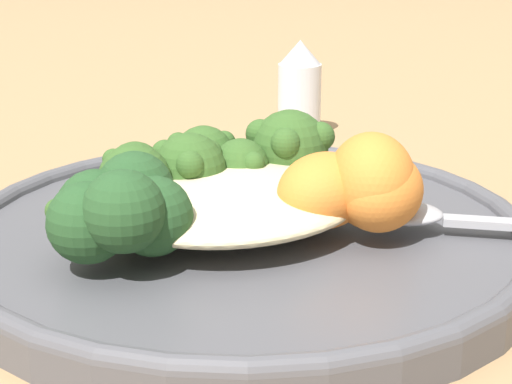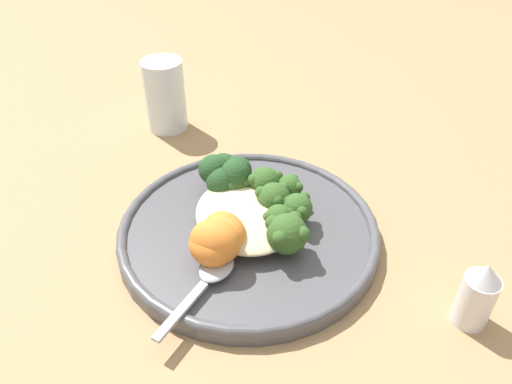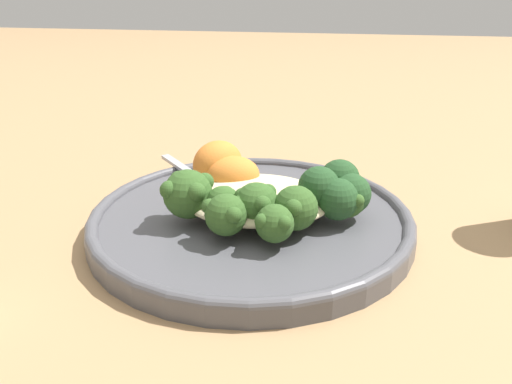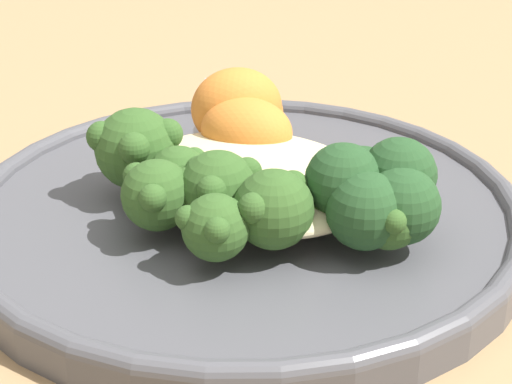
% 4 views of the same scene
% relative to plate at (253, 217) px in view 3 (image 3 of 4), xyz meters
% --- Properties ---
extents(ground_plane, '(4.00, 4.00, 0.00)m').
position_rel_plate_xyz_m(ground_plane, '(-0.00, -0.00, -0.01)').
color(ground_plane, '#9E7A51').
extents(plate, '(0.30, 0.30, 0.02)m').
position_rel_plate_xyz_m(plate, '(0.00, 0.00, 0.00)').
color(plate, '#4C4C51').
rests_on(plate, ground_plane).
extents(quinoa_mound, '(0.14, 0.12, 0.02)m').
position_rel_plate_xyz_m(quinoa_mound, '(0.00, -0.00, 0.02)').
color(quinoa_mound, beige).
rests_on(quinoa_mound, plate).
extents(broccoli_stalk_0, '(0.10, 0.10, 0.04)m').
position_rel_plate_xyz_m(broccoli_stalk_0, '(-0.05, -0.03, 0.03)').
color(broccoli_stalk_0, '#ADC675').
rests_on(broccoli_stalk_0, plate).
extents(broccoli_stalk_1, '(0.05, 0.09, 0.03)m').
position_rel_plate_xyz_m(broccoli_stalk_1, '(-0.01, -0.02, 0.02)').
color(broccoli_stalk_1, '#ADC675').
rests_on(broccoli_stalk_1, plate).
extents(broccoli_stalk_2, '(0.04, 0.11, 0.04)m').
position_rel_plate_xyz_m(broccoli_stalk_2, '(-0.01, -0.04, 0.03)').
color(broccoli_stalk_2, '#ADC675').
rests_on(broccoli_stalk_2, plate).
extents(broccoli_stalk_3, '(0.04, 0.08, 0.04)m').
position_rel_plate_xyz_m(broccoli_stalk_3, '(0.01, -0.03, 0.03)').
color(broccoli_stalk_3, '#ADC675').
rests_on(broccoli_stalk_3, plate).
extents(broccoli_stalk_4, '(0.06, 0.12, 0.03)m').
position_rel_plate_xyz_m(broccoli_stalk_4, '(0.02, -0.04, 0.02)').
color(broccoli_stalk_4, '#ADC675').
rests_on(broccoli_stalk_4, plate).
extents(broccoli_stalk_5, '(0.09, 0.10, 0.04)m').
position_rel_plate_xyz_m(broccoli_stalk_5, '(0.03, -0.02, 0.03)').
color(broccoli_stalk_5, '#ADC675').
rests_on(broccoli_stalk_5, plate).
extents(broccoli_stalk_6, '(0.09, 0.05, 0.03)m').
position_rel_plate_xyz_m(broccoli_stalk_6, '(0.04, 0.00, 0.02)').
color(broccoli_stalk_6, '#ADC675').
rests_on(broccoli_stalk_6, plate).
extents(broccoli_stalk_7, '(0.11, 0.05, 0.03)m').
position_rel_plate_xyz_m(broccoli_stalk_7, '(0.06, -0.00, 0.02)').
color(broccoli_stalk_7, '#ADC675').
rests_on(broccoli_stalk_7, plate).
extents(sweet_potato_chunk_0, '(0.06, 0.06, 0.04)m').
position_rel_plate_xyz_m(sweet_potato_chunk_0, '(-0.05, 0.05, 0.03)').
color(sweet_potato_chunk_0, orange).
rests_on(sweet_potato_chunk_0, plate).
extents(sweet_potato_chunk_1, '(0.06, 0.06, 0.04)m').
position_rel_plate_xyz_m(sweet_potato_chunk_1, '(-0.03, 0.03, 0.03)').
color(sweet_potato_chunk_1, orange).
rests_on(sweet_potato_chunk_1, plate).
extents(sweet_potato_chunk_2, '(0.07, 0.07, 0.05)m').
position_rel_plate_xyz_m(sweet_potato_chunk_2, '(-0.05, 0.04, 0.03)').
color(sweet_potato_chunk_2, orange).
rests_on(sweet_potato_chunk_2, plate).
extents(kale_tuft, '(0.07, 0.07, 0.04)m').
position_rel_plate_xyz_m(kale_tuft, '(0.07, 0.00, 0.03)').
color(kale_tuft, '#234723').
rests_on(kale_tuft, plate).
extents(spoon, '(0.10, 0.10, 0.01)m').
position_rel_plate_xyz_m(spoon, '(-0.07, 0.05, 0.01)').
color(spoon, '#A3A3A8').
rests_on(spoon, plate).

